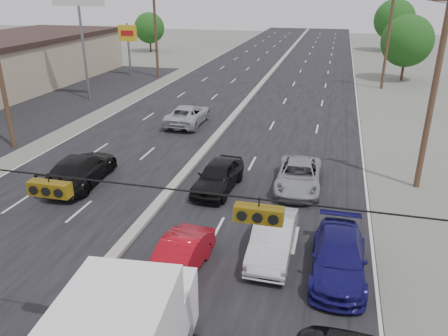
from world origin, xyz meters
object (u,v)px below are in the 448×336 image
Objects in this scene: tree_right_far at (394,20)px; queue_car_c at (299,176)px; queue_car_b at (273,239)px; oncoming_far at (188,115)px; tree_right_mid at (407,41)px; utility_pole_left_c at (156,32)px; queue_car_a at (218,176)px; red_sedan at (178,259)px; queue_car_d at (338,258)px; utility_pole_right_b at (434,92)px; pole_sign_far at (128,37)px; oncoming_near at (81,169)px; tree_left_far at (149,28)px; utility_pole_right_c at (388,38)px.

queue_car_c is at bearing -99.60° from tree_right_far.
queue_car_b is 0.82× the size of oncoming_far.
oncoming_far is (-17.98, -22.21, -3.59)m from tree_right_mid.
utility_pole_left_c is 31.98m from queue_car_a.
queue_car_d is (5.67, 1.50, 0.03)m from red_sedan.
utility_pole_right_b is at bearing 52.00° from red_sedan.
pole_sign_far reaches higher than oncoming_near.
queue_car_a is (18.36, -27.99, -3.64)m from pole_sign_far.
tree_right_mid is at bearing -125.47° from oncoming_near.
utility_pole_right_c is at bearing -30.10° from tree_left_far.
utility_pole_right_b is at bearing 20.67° from queue_car_a.
queue_car_d is (-7.48, -63.93, -4.26)m from tree_right_far.
utility_pole_right_b is 2.03× the size of queue_car_c.
tree_left_far reaches higher than pole_sign_far.
oncoming_far is at bearing -128.98° from tree_right_mid.
tree_left_far is 1.49× the size of red_sedan.
utility_pole_right_c is 2.22× the size of queue_car_a.
queue_car_a is at bearing -110.97° from tree_right_mid.
queue_car_a reaches higher than queue_car_c.
utility_pole_left_c is 1.23× the size of tree_right_far.
utility_pole_right_b is 25.00m from utility_pole_right_c.
queue_car_b is at bearing -95.14° from queue_car_c.
utility_pole_right_b is 11.43m from queue_car_a.
queue_car_b is at bearing -51.13° from queue_car_a.
pole_sign_far is at bearing 125.69° from queue_car_d.
queue_car_c is (0.39, 6.50, -0.04)m from queue_car_b.
queue_car_b is at bearing -103.23° from tree_right_mid.
utility_pole_right_b is 7.74m from queue_car_c.
utility_pole_left_c is 35.36m from utility_pole_right_b.
utility_pole_right_b is at bearing -172.06° from oncoming_near.
tree_left_far is 39.31m from tree_right_far.
red_sedan is at bearing -105.24° from utility_pole_right_c.
queue_car_c is at bearing -58.73° from tree_left_far.
pole_sign_far is 1.36× the size of queue_car_b.
utility_pole_right_c is at bearing 79.54° from red_sedan.
utility_pole_right_c is 34.18m from queue_car_b.
tree_left_far is (-34.50, 45.00, -1.39)m from utility_pole_right_b.
utility_pole_right_c is 23.56m from oncoming_far.
queue_car_d is at bearing -60.49° from tree_left_far.
tree_left_far is at bearing 118.93° from red_sedan.
utility_pole_left_c is at bearing 119.13° from queue_car_b.
tree_right_mid is at bearing 78.05° from red_sedan.
queue_car_a is at bearing -103.24° from tree_right_far.
queue_car_a is (-12.64, -32.99, -3.57)m from tree_right_mid.
oncoming_near is at bearing 159.92° from queue_car_d.
utility_pole_left_c is 38.87m from red_sedan.
utility_pole_left_c reaches higher than queue_car_d.
tree_right_far is 1.48× the size of oncoming_near.
queue_car_b is (3.16, 2.16, 0.05)m from red_sedan.
red_sedan is 0.83× the size of queue_car_c.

